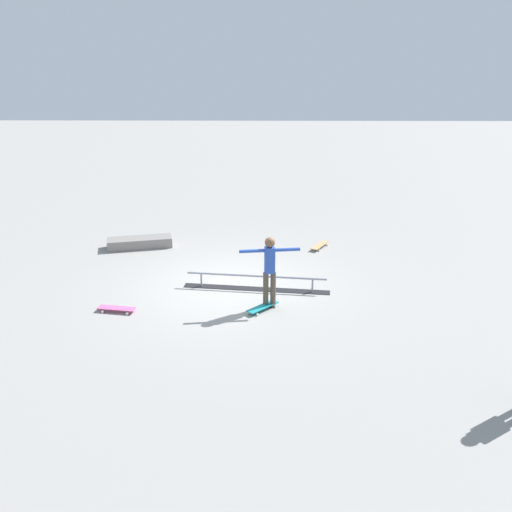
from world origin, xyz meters
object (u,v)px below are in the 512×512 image
object	(u,v)px
grind_rail	(256,283)
loose_skateboard_pink	(117,308)
skate_ledge	(140,242)
skater_main	(270,267)
skateboard_main	(263,307)
loose_skateboard_natural	(320,245)

from	to	relation	value
grind_rail	loose_skateboard_pink	world-z (taller)	grind_rail
grind_rail	skate_ledge	world-z (taller)	grind_rail
grind_rail	skater_main	distance (m)	1.24
grind_rail	loose_skateboard_pink	bearing A→B (deg)	29.15
grind_rail	skateboard_main	world-z (taller)	grind_rail
skater_main	loose_skateboard_pink	world-z (taller)	skater_main
skate_ledge	grind_rail	bearing A→B (deg)	138.83
skate_ledge	skateboard_main	bearing A→B (deg)	130.86
grind_rail	loose_skateboard_natural	distance (m)	3.32
loose_skateboard_pink	skater_main	bearing A→B (deg)	14.07
loose_skateboard_pink	skateboard_main	bearing A→B (deg)	11.44
skateboard_main	loose_skateboard_pink	distance (m)	3.07
grind_rail	skateboard_main	xyz separation A→B (m)	(-0.15, 1.09, -0.08)
skateboard_main	skate_ledge	bearing A→B (deg)	-94.97
grind_rail	skateboard_main	distance (m)	1.10
skate_ledge	loose_skateboard_natural	xyz separation A→B (m)	(-4.96, -0.00, -0.06)
skate_ledge	skateboard_main	world-z (taller)	skate_ledge
skateboard_main	loose_skateboard_pink	xyz separation A→B (m)	(3.07, 0.11, 0.00)
skateboard_main	loose_skateboard_pink	size ratio (longest dim) A/B	0.87
loose_skateboard_natural	skate_ledge	bearing A→B (deg)	-60.23
skate_ledge	loose_skateboard_natural	distance (m)	4.96
grind_rail	skater_main	world-z (taller)	skater_main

